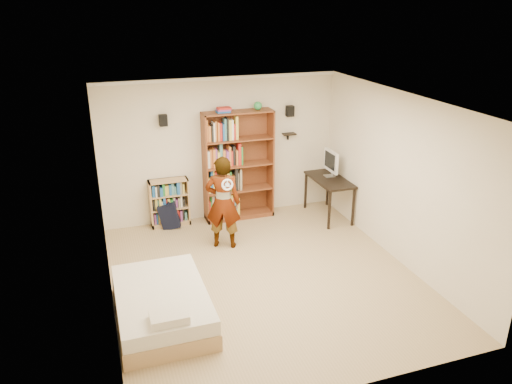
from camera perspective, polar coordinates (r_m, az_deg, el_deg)
ground at (r=7.78m, az=0.98°, el=-9.70°), size 4.50×5.00×0.01m
room_shell at (r=7.03m, az=1.07°, el=2.69°), size 4.52×5.02×2.71m
crown_molding at (r=6.79m, az=1.13°, el=9.97°), size 4.50×5.00×0.06m
speaker_left at (r=8.98m, az=-10.56°, el=8.06°), size 0.14×0.12×0.20m
speaker_right at (r=9.60m, az=3.90°, el=9.22°), size 0.14×0.12×0.20m
wall_shelf at (r=9.71m, az=3.81°, el=6.63°), size 0.25×0.16×0.02m
tall_bookshelf at (r=9.42m, az=-2.02°, el=2.99°), size 1.32×0.38×2.09m
low_bookshelf at (r=9.42m, az=-9.86°, el=-1.20°), size 0.72×0.27×0.90m
computer_desk at (r=9.76m, az=8.29°, el=-0.64°), size 0.57×1.15×0.78m
imac at (r=9.67m, az=8.45°, el=3.22°), size 0.19×0.52×0.51m
daybed at (r=6.85m, az=-10.72°, el=-12.19°), size 1.17×1.81×0.53m
person at (r=8.37m, az=-3.79°, el=-1.20°), size 0.69×0.59×1.61m
wii_wheel at (r=7.94m, az=-3.30°, el=0.83°), size 0.19×0.07×0.20m
navy_bag at (r=9.37m, az=-9.90°, el=-2.66°), size 0.41×0.32×0.50m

